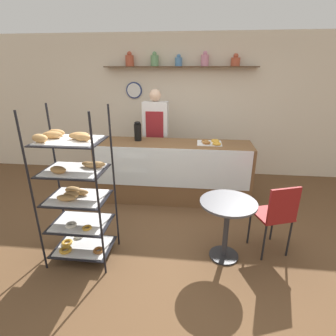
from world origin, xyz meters
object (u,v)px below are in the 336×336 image
coffee_carafe (138,131)px  donut_tray_counter (210,143)px  pastry_rack (75,190)px  person_worker (156,135)px  cafe_table (227,217)px  cafe_chair (277,213)px

coffee_carafe → donut_tray_counter: size_ratio=0.83×
pastry_rack → person_worker: bearing=75.9°
pastry_rack → cafe_table: pastry_rack is taller
pastry_rack → person_worker: person_worker is taller
donut_tray_counter → cafe_chair: bearing=-61.3°
cafe_table → cafe_chair: bearing=11.2°
cafe_chair → coffee_carafe: (-1.88, 1.39, 0.56)m
coffee_carafe → cafe_chair: bearing=-36.5°
person_worker → coffee_carafe: person_worker is taller
person_worker → cafe_table: person_worker is taller
cafe_chair → cafe_table: bearing=-8.5°
cafe_chair → coffee_carafe: bearing=-56.2°
pastry_rack → coffee_carafe: 1.72m
person_worker → cafe_table: size_ratio=2.43×
donut_tray_counter → pastry_rack: bearing=-132.8°
person_worker → cafe_chair: (1.66, -1.86, -0.40)m
cafe_table → donut_tray_counter: (-0.16, 1.42, 0.46)m
person_worker → cafe_chair: bearing=-48.2°
pastry_rack → cafe_table: (1.64, 0.18, -0.31)m
cafe_chair → coffee_carafe: coffee_carafe is taller
donut_tray_counter → person_worker: bearing=150.0°
coffee_carafe → donut_tray_counter: bearing=-3.7°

